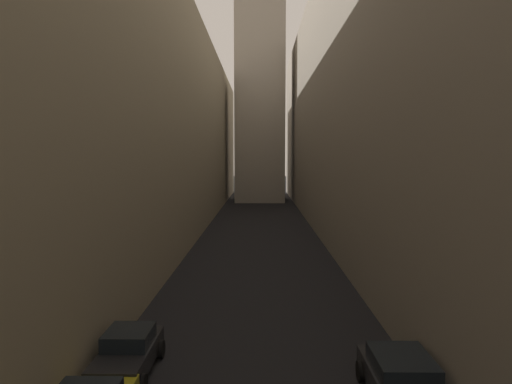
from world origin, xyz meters
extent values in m
plane|color=black|center=(0.00, 48.00, 0.00)|extent=(264.00, 264.00, 0.00)
cube|color=gray|center=(-11.60, 50.00, 10.32)|extent=(12.20, 108.00, 20.64)
cube|color=gray|center=(11.98, 50.00, 12.68)|extent=(12.97, 108.00, 25.36)
cube|color=#9E9384|center=(0.00, 84.57, 25.79)|extent=(8.03, 8.03, 51.58)
cube|color=black|center=(-4.40, 23.00, 0.66)|extent=(1.65, 3.92, 0.65)
cube|color=black|center=(-4.40, 23.18, 1.26)|extent=(1.52, 1.69, 0.54)
cylinder|color=black|center=(-5.23, 24.33, 0.34)|extent=(0.22, 0.68, 0.68)
cylinder|color=black|center=(-3.57, 24.33, 0.34)|extent=(0.22, 0.68, 0.68)
cylinder|color=black|center=(-5.23, 21.66, 0.34)|extent=(0.22, 0.68, 0.68)
cube|color=black|center=(4.40, 21.23, 0.65)|extent=(1.84, 4.20, 0.63)
cube|color=black|center=(4.40, 21.25, 1.24)|extent=(1.69, 2.20, 0.54)
cylinder|color=black|center=(3.48, 22.66, 0.34)|extent=(0.22, 0.67, 0.67)
cylinder|color=black|center=(5.32, 22.66, 0.34)|extent=(0.22, 0.67, 0.67)
camera|label=1|loc=(0.13, 7.82, 7.48)|focal=32.29mm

